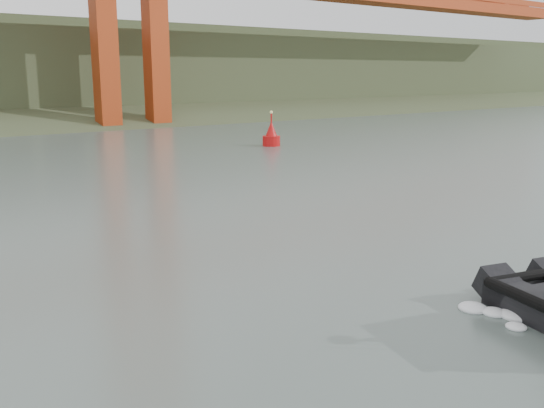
{
  "coord_description": "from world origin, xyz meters",
  "views": [
    {
      "loc": [
        -16.02,
        -10.57,
        7.89
      ],
      "look_at": [
        -0.85,
        9.78,
        2.4
      ],
      "focal_mm": 40.0,
      "sensor_mm": 36.0,
      "label": 1
    }
  ],
  "objects": [
    {
      "name": "nav_buoy",
      "position": [
        24.06,
        43.34,
        1.07
      ],
      "size": [
        1.96,
        1.96,
        4.09
      ],
      "color": "#BC0D0E",
      "rests_on": "ground"
    },
    {
      "name": "ground",
      "position": [
        0.0,
        0.0,
        0.0
      ],
      "size": [
        400.0,
        400.0,
        0.0
      ],
      "primitive_type": "plane",
      "color": "#52625B",
      "rests_on": "ground"
    }
  ]
}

